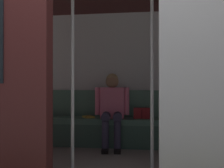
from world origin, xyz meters
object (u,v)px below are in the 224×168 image
Objects in this scene: bench_seat at (126,125)px; grab_pole_far at (152,74)px; train_car at (113,43)px; person_seated at (112,105)px; book at (88,117)px; grab_pole_door at (73,74)px; handbag at (142,113)px.

grab_pole_far is (-0.43, 1.48, 0.76)m from bench_seat.
train_car reaches higher than grab_pole_far.
grab_pole_far is (-0.49, 0.54, -0.43)m from train_car.
grab_pole_far is (-0.64, 1.43, 0.43)m from person_seated.
person_seated is at bearing -65.78° from grab_pole_far.
grab_pole_door is at bearing 65.42° from book.
grab_pole_far reaches higher than bench_seat.
handbag is at bearing -113.16° from grab_pole_door.
grab_pole_far is at bearing 132.24° from train_car.
handbag is 1.64m from grab_pole_far.
train_car is 0.82m from grab_pole_door.
bench_seat is 14.82× the size of book.
bench_seat is at bearing 145.80° from book.
grab_pole_door is (0.43, 1.54, 0.76)m from bench_seat.
bench_seat is at bearing -105.46° from grab_pole_door.
grab_pole_door is (0.21, 1.49, 0.43)m from person_seated.
train_car is 1.54m from book.
train_car is at bearing 71.98° from handbag.
grab_pole_door reaches higher than bench_seat.
handbag is (-0.32, -0.99, -0.99)m from train_car.
bench_seat is 1.77m from grab_pole_door.
train_car is 29.09× the size of book.
person_seated is at bearing -98.00° from grab_pole_door.
train_car reaches higher than book.
person_seated is 0.53× the size of grab_pole_door.
train_car is at bearing 99.60° from person_seated.
grab_pole_far is (-0.85, -0.06, 0.00)m from grab_pole_door.
grab_pole_far is at bearing 96.37° from handbag.
train_car is 2.89× the size of grab_pole_door.
handbag is (-0.25, -0.05, 0.19)m from bench_seat.
person_seated is at bearing 137.26° from book.
person_seated is 1.62m from grab_pole_far.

